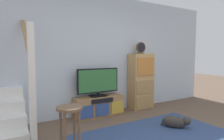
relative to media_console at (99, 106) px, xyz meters
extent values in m
cube|color=silver|center=(0.30, 0.27, 1.13)|extent=(6.40, 0.12, 2.70)
cube|color=navy|center=(0.30, -1.59, -0.21)|extent=(2.60, 1.80, 0.01)
cube|color=#997047|center=(0.00, 0.01, 0.00)|extent=(1.11, 0.36, 0.43)
cube|color=#2D4784|center=(-0.37, -0.18, -0.03)|extent=(0.31, 0.02, 0.26)
cube|color=#2D4784|center=(0.00, -0.18, -0.03)|extent=(0.31, 0.02, 0.26)
cube|color=#B79333|center=(0.37, -0.18, -0.03)|extent=(0.31, 0.02, 0.26)
cube|color=black|center=(0.00, -0.18, 0.16)|extent=(0.50, 0.02, 0.09)
cube|color=black|center=(0.00, 0.03, 0.23)|extent=(0.36, 0.22, 0.02)
cylinder|color=black|center=(0.00, 0.03, 0.27)|extent=(0.05, 0.05, 0.06)
cube|color=black|center=(0.00, 0.03, 0.57)|extent=(0.96, 0.05, 0.53)
cube|color=#2D6B38|center=(0.00, 0.00, 0.57)|extent=(0.91, 0.01, 0.48)
cube|color=tan|center=(1.18, 0.02, 0.47)|extent=(0.58, 0.34, 1.37)
cube|color=#9C7949|center=(1.18, -0.16, -0.03)|extent=(0.53, 0.02, 0.32)
sphere|color=olive|center=(1.18, -0.18, -0.03)|extent=(0.03, 0.03, 0.03)
cube|color=#9C7949|center=(1.18, -0.16, 0.35)|extent=(0.53, 0.02, 0.32)
sphere|color=olive|center=(1.18, -0.18, 0.35)|extent=(0.03, 0.03, 0.03)
cube|color=#BC7533|center=(1.18, -0.16, 0.85)|extent=(0.49, 0.02, 0.43)
cube|color=#4C3823|center=(1.15, 0.00, 1.16)|extent=(0.16, 0.08, 0.02)
cylinder|color=brown|center=(1.15, 0.00, 1.31)|extent=(0.26, 0.04, 0.26)
cylinder|color=black|center=(1.15, -0.03, 1.31)|extent=(0.22, 0.01, 0.22)
cube|color=white|center=(-1.45, -0.79, 0.68)|extent=(0.09, 0.09, 1.80)
cube|color=#9E7547|center=(-1.45, -0.14, 1.48)|extent=(0.06, 1.33, 0.99)
cylinder|color=brown|center=(-1.18, -1.45, 0.11)|extent=(0.04, 0.04, 0.64)
cylinder|color=brown|center=(-0.99, -1.45, 0.11)|extent=(0.04, 0.04, 0.64)
cylinder|color=brown|center=(-1.18, -1.26, 0.11)|extent=(0.04, 0.04, 0.64)
cylinder|color=brown|center=(-0.99, -1.26, 0.11)|extent=(0.04, 0.04, 0.64)
cylinder|color=brown|center=(-1.08, -1.36, 0.44)|extent=(0.34, 0.34, 0.03)
ellipsoid|color=#332D28|center=(0.89, -1.33, -0.11)|extent=(0.43, 0.47, 0.22)
sphere|color=#332D28|center=(1.02, -1.49, -0.06)|extent=(0.15, 0.15, 0.15)
cylinder|color=#332D28|center=(0.77, -1.16, -0.14)|extent=(0.09, 0.10, 0.16)
camera|label=1|loc=(-1.83, -3.72, 1.13)|focal=30.77mm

